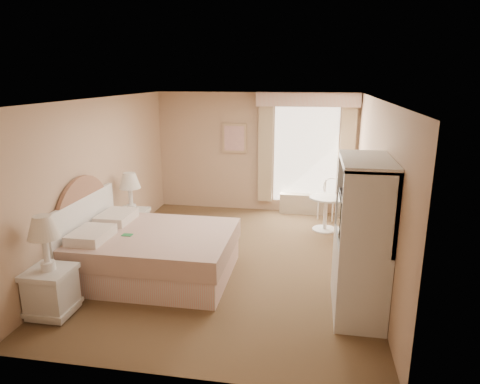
% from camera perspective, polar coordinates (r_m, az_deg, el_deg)
% --- Properties ---
extents(room, '(4.21, 5.51, 2.51)m').
position_cam_1_polar(room, '(6.43, -1.19, 1.09)').
color(room, brown).
rests_on(room, ground).
extents(window, '(2.05, 0.22, 2.51)m').
position_cam_1_polar(window, '(8.90, 8.76, 5.48)').
color(window, white).
rests_on(window, room).
extents(framed_art, '(0.52, 0.04, 0.62)m').
position_cam_1_polar(framed_art, '(9.08, -0.76, 7.18)').
color(framed_art, tan).
rests_on(framed_art, room).
extents(bed, '(2.23, 1.75, 1.55)m').
position_cam_1_polar(bed, '(6.39, -12.30, -7.69)').
color(bed, '#D99B8D').
rests_on(bed, room).
extents(nightstand_near, '(0.52, 0.52, 1.25)m').
position_cam_1_polar(nightstand_near, '(5.68, -24.02, -10.60)').
color(nightstand_near, silver).
rests_on(nightstand_near, room).
extents(nightstand_far, '(0.51, 0.51, 1.23)m').
position_cam_1_polar(nightstand_far, '(7.62, -14.20, -3.27)').
color(nightstand_far, silver).
rests_on(nightstand_far, room).
extents(round_table, '(0.62, 0.62, 0.65)m').
position_cam_1_polar(round_table, '(8.15, 11.34, -2.11)').
color(round_table, white).
rests_on(round_table, room).
extents(cafe_chair, '(0.53, 0.53, 0.83)m').
position_cam_1_polar(cafe_chair, '(8.86, 11.92, -0.41)').
color(cafe_chair, white).
rests_on(cafe_chair, room).
extents(armoire, '(0.58, 1.15, 1.92)m').
position_cam_1_polar(armoire, '(5.37, 15.84, -7.52)').
color(armoire, silver).
rests_on(armoire, room).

